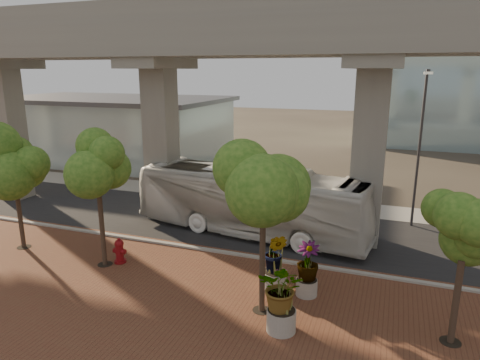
% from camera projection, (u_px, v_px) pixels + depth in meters
% --- Properties ---
extents(ground, '(160.00, 160.00, 0.00)m').
position_uv_depth(ground, '(244.00, 241.00, 23.06)').
color(ground, '#332D25').
rests_on(ground, ground).
extents(brick_plaza, '(70.00, 13.00, 0.06)m').
position_uv_depth(brick_plaza, '(171.00, 319.00, 15.77)').
color(brick_plaza, brown).
rests_on(brick_plaza, ground).
extents(asphalt_road, '(90.00, 8.00, 0.04)m').
position_uv_depth(asphalt_road, '(256.00, 228.00, 24.87)').
color(asphalt_road, black).
rests_on(asphalt_road, ground).
extents(curb_strip, '(70.00, 0.25, 0.16)m').
position_uv_depth(curb_strip, '(231.00, 254.00, 21.22)').
color(curb_strip, '#99958E').
rests_on(curb_strip, ground).
extents(far_sidewalk, '(90.00, 3.00, 0.06)m').
position_uv_depth(far_sidewalk, '(280.00, 201.00, 29.87)').
color(far_sidewalk, '#99958E').
rests_on(far_sidewalk, ground).
extents(transit_viaduct, '(72.00, 5.60, 12.40)m').
position_uv_depth(transit_viaduct, '(257.00, 101.00, 23.06)').
color(transit_viaduct, gray).
rests_on(transit_viaduct, ground).
extents(station_pavilion, '(23.00, 13.00, 6.30)m').
position_uv_depth(station_pavilion, '(112.00, 128.00, 43.46)').
color(station_pavilion, '#A4B7BC').
rests_on(station_pavilion, ground).
extents(transit_bus, '(13.70, 4.92, 3.74)m').
position_uv_depth(transit_bus, '(251.00, 201.00, 23.69)').
color(transit_bus, silver).
rests_on(transit_bus, ground).
extents(fire_hydrant, '(0.61, 0.55, 1.23)m').
position_uv_depth(fire_hydrant, '(120.00, 251.00, 20.17)').
color(fire_hydrant, maroon).
rests_on(fire_hydrant, ground).
extents(planter_front, '(2.29, 2.29, 2.52)m').
position_uv_depth(planter_front, '(282.00, 291.00, 14.62)').
color(planter_front, gray).
rests_on(planter_front, ground).
extents(planter_right, '(2.13, 2.13, 2.27)m').
position_uv_depth(planter_right, '(308.00, 264.00, 17.05)').
color(planter_right, gray).
rests_on(planter_right, ground).
extents(planter_left, '(2.25, 2.25, 2.47)m').
position_uv_depth(planter_left, '(275.00, 256.00, 17.48)').
color(planter_left, gray).
rests_on(planter_left, ground).
extents(street_tree_far_west, '(3.81, 3.81, 6.20)m').
position_uv_depth(street_tree_far_west, '(13.00, 163.00, 20.96)').
color(street_tree_far_west, '#4B382B').
rests_on(street_tree_far_west, ground).
extents(street_tree_near_west, '(3.61, 3.61, 6.46)m').
position_uv_depth(street_tree_near_west, '(97.00, 165.00, 18.91)').
color(street_tree_near_west, '#4B382B').
rests_on(street_tree_near_west, ground).
extents(street_tree_near_east, '(3.97, 3.97, 6.39)m').
position_uv_depth(street_tree_near_east, '(263.00, 195.00, 15.13)').
color(street_tree_near_east, '#4B382B').
rests_on(street_tree_near_east, ground).
extents(street_tree_far_east, '(2.99, 2.99, 5.23)m').
position_uv_depth(street_tree_far_east, '(465.00, 235.00, 13.41)').
color(street_tree_far_east, '#4B382B').
rests_on(street_tree_far_east, ground).
extents(streetlamp_west, '(0.37, 1.08, 7.44)m').
position_uv_depth(streetlamp_west, '(161.00, 135.00, 31.07)').
color(streetlamp_west, '#2E2F33').
rests_on(streetlamp_west, ground).
extents(streetlamp_east, '(0.44, 1.29, 8.93)m').
position_uv_depth(streetlamp_east, '(420.00, 139.00, 23.81)').
color(streetlamp_east, '#313036').
rests_on(streetlamp_east, ground).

